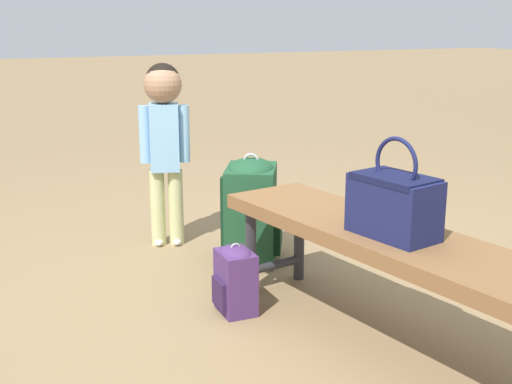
% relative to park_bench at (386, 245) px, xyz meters
% --- Properties ---
extents(ground_plane, '(40.00, 40.00, 0.00)m').
position_rel_park_bench_xyz_m(ground_plane, '(0.67, 0.18, -0.39)').
color(ground_plane, '#8C704C').
rests_on(ground_plane, ground).
extents(park_bench, '(1.64, 0.66, 0.45)m').
position_rel_park_bench_xyz_m(park_bench, '(0.00, 0.00, 0.00)').
color(park_bench, brown).
rests_on(park_bench, ground).
extents(handbag, '(0.35, 0.24, 0.37)m').
position_rel_park_bench_xyz_m(handbag, '(-0.06, 0.02, 0.18)').
color(handbag, '#191E4C').
rests_on(handbag, park_bench).
extents(child_standing, '(0.20, 0.26, 1.00)m').
position_rel_park_bench_xyz_m(child_standing, '(1.48, 0.39, 0.27)').
color(child_standing, '#CCCC8C').
rests_on(child_standing, ground).
extents(backpack_large, '(0.41, 0.38, 0.57)m').
position_rel_park_bench_xyz_m(backpack_large, '(1.06, 0.07, -0.11)').
color(backpack_large, '#1E4C2D').
rests_on(backpack_large, ground).
extents(backpack_small, '(0.19, 0.17, 0.31)m').
position_rel_park_bench_xyz_m(backpack_small, '(0.49, 0.41, -0.24)').
color(backpack_small, '#4C2D66').
rests_on(backpack_small, ground).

